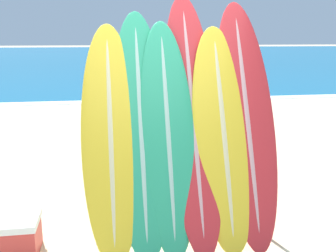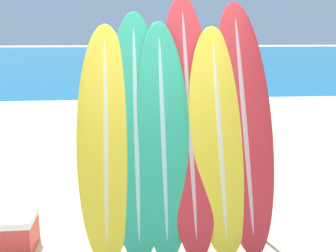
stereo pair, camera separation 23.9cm
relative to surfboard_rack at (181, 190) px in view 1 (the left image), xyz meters
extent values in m
cube|color=#146693|center=(-0.24, 37.94, -0.48)|extent=(120.00, 60.00, 0.00)
cube|color=white|center=(-0.24, 8.24, -0.48)|extent=(120.00, 0.60, 0.01)
cylinder|color=gray|center=(-0.79, 0.00, -0.03)|extent=(0.04, 0.04, 0.91)
cylinder|color=gray|center=(0.79, 0.00, -0.03)|extent=(0.04, 0.04, 0.91)
cylinder|color=gray|center=(0.00, 0.00, 0.40)|extent=(1.62, 0.04, 0.04)
cylinder|color=gray|center=(0.00, 0.00, -0.37)|extent=(1.62, 0.04, 0.04)
ellipsoid|color=yellow|center=(-0.64, 0.03, 0.53)|extent=(0.52, 1.01, 2.04)
ellipsoid|color=beige|center=(-0.64, 0.03, 0.53)|extent=(0.09, 0.98, 1.96)
ellipsoid|color=#289E70|center=(-0.37, 0.06, 0.59)|extent=(0.51, 1.06, 2.15)
ellipsoid|color=#9AC3B3|center=(-0.37, 0.06, 0.59)|extent=(0.09, 1.03, 2.07)
ellipsoid|color=#289E70|center=(-0.13, 0.03, 0.55)|extent=(0.50, 0.99, 2.07)
ellipsoid|color=#9AC3B3|center=(-0.13, 0.03, 0.55)|extent=(0.09, 0.97, 1.99)
ellipsoid|color=red|center=(0.12, 0.12, 0.68)|extent=(0.51, 1.23, 2.33)
ellipsoid|color=#D19A9C|center=(0.12, 0.12, 0.68)|extent=(0.09, 1.19, 2.24)
ellipsoid|color=yellow|center=(0.39, 0.02, 0.52)|extent=(0.56, 0.97, 2.02)
ellipsoid|color=beige|center=(0.39, 0.02, 0.52)|extent=(0.10, 0.95, 1.94)
ellipsoid|color=red|center=(0.64, 0.08, 0.64)|extent=(0.55, 1.08, 2.26)
ellipsoid|color=#D19A9C|center=(0.64, 0.08, 0.64)|extent=(0.10, 1.05, 2.17)
cylinder|color=tan|center=(0.38, 4.87, -0.09)|extent=(0.11, 0.11, 0.79)
cylinder|color=tan|center=(0.55, 4.88, -0.09)|extent=(0.11, 0.11, 0.79)
cube|color=#282D38|center=(0.46, 4.88, 0.18)|extent=(0.23, 0.14, 0.24)
cube|color=gold|center=(0.46, 4.88, 0.61)|extent=(0.24, 0.16, 0.62)
sphere|color=tan|center=(0.46, 4.88, 1.07)|extent=(0.22, 0.22, 0.22)
cylinder|color=#846047|center=(-0.44, 4.39, -0.11)|extent=(0.11, 0.11, 0.76)
cylinder|color=#846047|center=(-0.35, 4.26, -0.11)|extent=(0.11, 0.11, 0.76)
cube|color=#CC4C3D|center=(-0.39, 4.32, 0.16)|extent=(0.23, 0.25, 0.23)
cube|color=#2D333D|center=(-0.39, 4.32, 0.57)|extent=(0.26, 0.27, 0.59)
sphere|color=#846047|center=(-0.39, 4.32, 1.01)|extent=(0.21, 0.21, 0.21)
cylinder|color=#A87A5B|center=(2.04, 5.23, -0.06)|extent=(0.12, 0.12, 0.84)
cylinder|color=#A87A5B|center=(2.14, 5.08, -0.06)|extent=(0.12, 0.12, 0.84)
cube|color=#478466|center=(2.09, 5.15, 0.23)|extent=(0.25, 0.28, 0.25)
cube|color=#3370BC|center=(2.09, 5.15, 0.69)|extent=(0.28, 0.31, 0.66)
sphere|color=#A87A5B|center=(2.09, 5.15, 1.18)|extent=(0.24, 0.24, 0.24)
cube|color=red|center=(-1.55, -0.04, -0.35)|extent=(0.48, 0.38, 0.28)
cube|color=white|center=(-1.55, -0.04, -0.18)|extent=(0.50, 0.39, 0.06)
camera|label=1|loc=(-0.68, -3.40, 1.42)|focal=42.00mm
camera|label=2|loc=(-0.44, -3.43, 1.42)|focal=42.00mm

